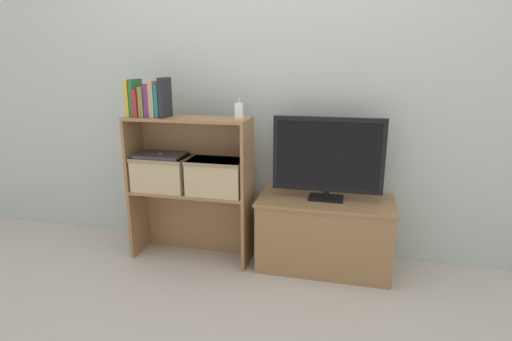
% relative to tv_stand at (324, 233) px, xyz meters
% --- Properties ---
extents(ground_plane, '(16.00, 16.00, 0.00)m').
position_rel_tv_stand_xyz_m(ground_plane, '(-0.45, -0.21, -0.24)').
color(ground_plane, '#BCB2A3').
extents(wall_back, '(10.00, 0.05, 2.40)m').
position_rel_tv_stand_xyz_m(wall_back, '(-0.45, 0.24, 0.96)').
color(wall_back, '#B2BCB2').
rests_on(wall_back, ground_plane).
extents(tv_stand, '(0.87, 0.44, 0.48)m').
position_rel_tv_stand_xyz_m(tv_stand, '(0.00, 0.00, 0.00)').
color(tv_stand, olive).
rests_on(tv_stand, ground_plane).
extents(tv, '(0.70, 0.14, 0.53)m').
position_rel_tv_stand_xyz_m(tv, '(0.00, -0.00, 0.52)').
color(tv, black).
rests_on(tv, tv_stand).
extents(bookshelf_lower_tier, '(0.82, 0.27, 0.49)m').
position_rel_tv_stand_xyz_m(bookshelf_lower_tier, '(-0.91, -0.02, 0.06)').
color(bookshelf_lower_tier, olive).
rests_on(bookshelf_lower_tier, ground_plane).
extents(bookshelf_upper_tier, '(0.82, 0.27, 0.50)m').
position_rel_tv_stand_xyz_m(bookshelf_upper_tier, '(-0.91, -0.02, 0.56)').
color(bookshelf_upper_tier, olive).
rests_on(bookshelf_upper_tier, bookshelf_lower_tier).
extents(book_mustard, '(0.02, 0.15, 0.24)m').
position_rel_tv_stand_xyz_m(book_mustard, '(-1.28, -0.10, 0.87)').
color(book_mustard, gold).
rests_on(book_mustard, bookshelf_upper_tier).
extents(book_forest, '(0.02, 0.14, 0.24)m').
position_rel_tv_stand_xyz_m(book_forest, '(-1.25, -0.10, 0.87)').
color(book_forest, '#286638').
rests_on(book_forest, bookshelf_upper_tier).
extents(book_crimson, '(0.03, 0.16, 0.18)m').
position_rel_tv_stand_xyz_m(book_crimson, '(-1.22, -0.10, 0.84)').
color(book_crimson, '#B22328').
rests_on(book_crimson, bookshelf_upper_tier).
extents(book_olive, '(0.03, 0.14, 0.19)m').
position_rel_tv_stand_xyz_m(book_olive, '(-1.18, -0.10, 0.84)').
color(book_olive, olive).
rests_on(book_olive, bookshelf_upper_tier).
extents(book_plum, '(0.04, 0.13, 0.21)m').
position_rel_tv_stand_xyz_m(book_plum, '(-1.14, -0.10, 0.86)').
color(book_plum, '#6B2D66').
rests_on(book_plum, bookshelf_upper_tier).
extents(book_tan, '(0.03, 0.16, 0.23)m').
position_rel_tv_stand_xyz_m(book_tan, '(-1.11, -0.10, 0.86)').
color(book_tan, tan).
rests_on(book_tan, bookshelf_upper_tier).
extents(book_teal, '(0.03, 0.14, 0.21)m').
position_rel_tv_stand_xyz_m(book_teal, '(-1.07, -0.10, 0.85)').
color(book_teal, '#1E7075').
rests_on(book_teal, bookshelf_upper_tier).
extents(book_charcoal, '(0.03, 0.15, 0.25)m').
position_rel_tv_stand_xyz_m(book_charcoal, '(-1.04, -0.10, 0.87)').
color(book_charcoal, '#232328').
rests_on(book_charcoal, bookshelf_upper_tier).
extents(baby_monitor, '(0.05, 0.04, 0.13)m').
position_rel_tv_stand_xyz_m(baby_monitor, '(-0.56, -0.07, 0.80)').
color(baby_monitor, white).
rests_on(baby_monitor, bookshelf_upper_tier).
extents(storage_basket_left, '(0.37, 0.24, 0.23)m').
position_rel_tv_stand_xyz_m(storage_basket_left, '(-1.10, -0.09, 0.38)').
color(storage_basket_left, tan).
rests_on(storage_basket_left, bookshelf_lower_tier).
extents(storage_basket_right, '(0.37, 0.24, 0.23)m').
position_rel_tv_stand_xyz_m(storage_basket_right, '(-0.71, -0.09, 0.38)').
color(storage_basket_right, tan).
rests_on(storage_basket_right, bookshelf_lower_tier).
extents(laptop, '(0.32, 0.22, 0.02)m').
position_rel_tv_stand_xyz_m(laptop, '(-1.10, -0.09, 0.49)').
color(laptop, '#2D2D33').
rests_on(laptop, storage_basket_left).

